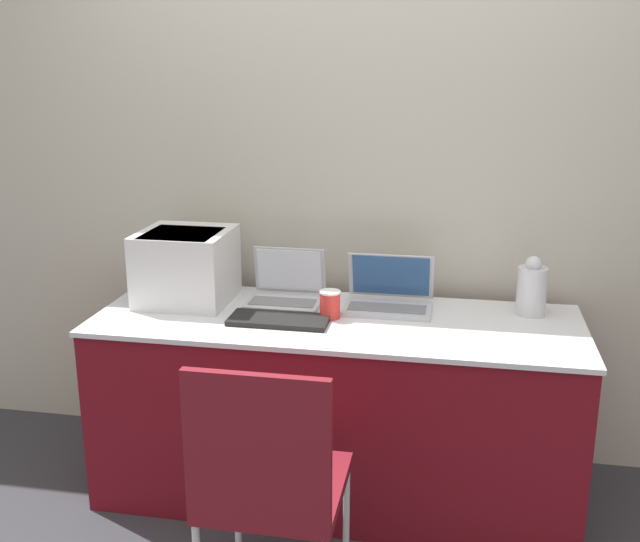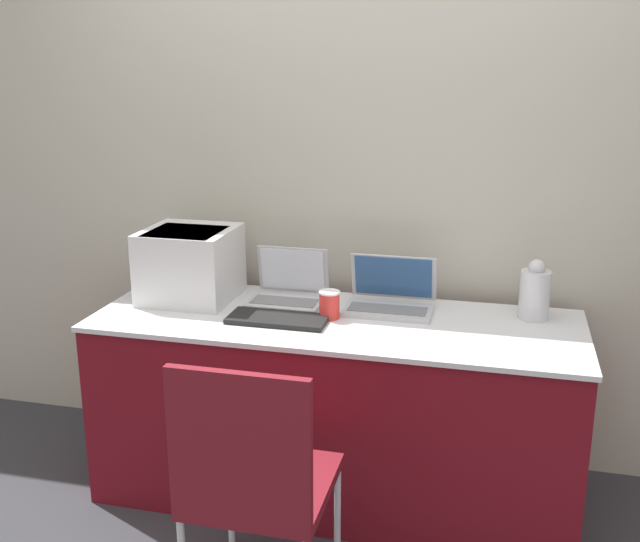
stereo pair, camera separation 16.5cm
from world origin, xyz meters
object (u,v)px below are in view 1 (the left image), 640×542
(laptop_right, at_px, (389,297))
(metal_pitcher, at_px, (532,289))
(coffee_cup, at_px, (330,304))
(printer, at_px, (186,264))
(external_keyboard, at_px, (279,320))
(laptop_left, at_px, (286,291))
(chair, at_px, (269,476))

(laptop_right, height_order, metal_pitcher, metal_pitcher)
(laptop_right, bearing_deg, coffee_cup, -142.50)
(printer, bearing_deg, metal_pitcher, 3.65)
(external_keyboard, bearing_deg, coffee_cup, 25.59)
(printer, height_order, metal_pitcher, printer)
(external_keyboard, distance_m, coffee_cup, 0.21)
(printer, distance_m, coffee_cup, 0.64)
(laptop_right, distance_m, metal_pitcher, 0.57)
(printer, relative_size, external_keyboard, 0.95)
(external_keyboard, relative_size, coffee_cup, 3.48)
(laptop_left, distance_m, chair, 0.99)
(laptop_left, height_order, laptop_right, laptop_left)
(printer, xyz_separation_m, chair, (0.57, -0.87, -0.42))
(printer, xyz_separation_m, laptop_right, (0.84, 0.06, -0.11))
(laptop_right, relative_size, chair, 0.39)
(coffee_cup, xyz_separation_m, metal_pitcher, (0.78, 0.19, 0.05))
(laptop_right, xyz_separation_m, coffee_cup, (-0.21, -0.16, 0.01))
(coffee_cup, distance_m, chair, 0.83)
(laptop_right, bearing_deg, chair, -106.16)
(external_keyboard, height_order, chair, chair)
(metal_pitcher, bearing_deg, laptop_left, -178.07)
(laptop_left, height_order, external_keyboard, laptop_left)
(external_keyboard, bearing_deg, laptop_left, 96.97)
(printer, relative_size, laptop_left, 1.19)
(coffee_cup, height_order, chair, chair)
(laptop_right, bearing_deg, printer, -175.73)
(external_keyboard, xyz_separation_m, metal_pitcher, (0.96, 0.28, 0.10))
(laptop_right, relative_size, external_keyboard, 0.92)
(chair, bearing_deg, printer, 123.30)
(metal_pitcher, distance_m, chair, 1.32)
(printer, distance_m, laptop_right, 0.85)
(laptop_left, bearing_deg, external_keyboard, -83.03)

